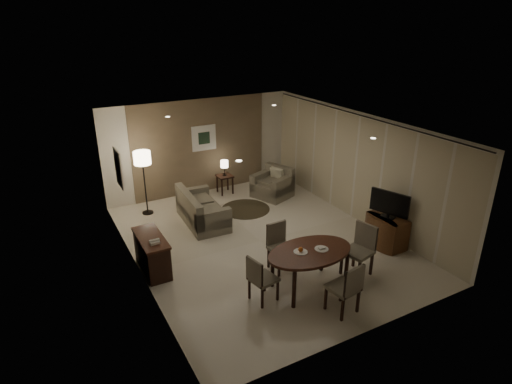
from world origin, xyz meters
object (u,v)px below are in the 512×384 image
tv_cabinet (387,231)px  chair_left (263,278)px  side_table (225,184)px  dining_table (309,269)px  floor_lamp (145,183)px  console_desk (152,254)px  armchair (272,183)px  chair_right (358,251)px  chair_near (343,287)px  sofa (202,207)px  chair_far (282,248)px

tv_cabinet → chair_left: chair_left is taller
side_table → dining_table: bearing=-96.6°
floor_lamp → console_desk: bearing=-103.1°
tv_cabinet → armchair: armchair is taller
console_desk → chair_right: chair_right is taller
chair_left → side_table: size_ratio=1.67×
chair_near → chair_left: (-1.04, 0.93, -0.04)m
sofa → chair_right: bearing=-150.8°
chair_far → armchair: bearing=59.9°
side_table → chair_right: bearing=-84.3°
console_desk → dining_table: 3.15m
dining_table → chair_far: 0.80m
chair_right → armchair: size_ratio=1.10×
dining_table → console_desk: bearing=140.2°
console_desk → chair_near: bearing=-48.6°
sofa → armchair: bearing=-73.1°
chair_left → side_table: 5.18m
armchair → side_table: armchair is taller
chair_right → sofa: size_ratio=0.60×
console_desk → tv_cabinet: bearing=-17.1°
tv_cabinet → dining_table: dining_table is taller
chair_right → side_table: bearing=171.7°
chair_near → chair_left: 1.40m
chair_near → sofa: chair_near is taller
tv_cabinet → chair_near: chair_near is taller
chair_right → floor_lamp: floor_lamp is taller
dining_table → chair_far: chair_far is taller
chair_far → chair_right: size_ratio=0.93×
console_desk → sofa: size_ratio=0.69×
side_table → floor_lamp: size_ratio=0.32×
console_desk → side_table: size_ratio=2.22×
chair_far → armchair: size_ratio=1.02×
dining_table → side_table: 5.07m
chair_left → chair_right: chair_right is taller
console_desk → chair_near: (2.52, -2.86, 0.11)m
armchair → floor_lamp: size_ratio=0.56×
chair_far → sofa: size_ratio=0.56×
chair_far → sofa: (-0.60, 2.77, -0.08)m
tv_cabinet → chair_left: 3.44m
dining_table → chair_far: bearing=98.1°
chair_right → sofa: bearing=-167.7°
chair_far → sofa: bearing=99.8°
tv_cabinet → armchair: size_ratio=0.95×
tv_cabinet → floor_lamp: floor_lamp is taller
armchair → chair_near: bearing=-38.5°
chair_near → chair_right: bearing=-150.5°
console_desk → chair_right: 4.09m
chair_near → chair_far: 1.65m
side_table → sofa: bearing=-131.0°
chair_near → chair_left: chair_near is taller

